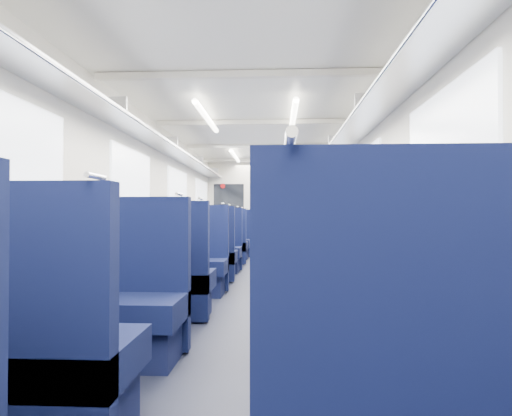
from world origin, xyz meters
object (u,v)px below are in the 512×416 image
seat_15 (304,251)px  seat_19 (298,243)px  seat_4 (9,363)px  seat_17 (301,247)px  seat_7 (344,306)px  seat_5 (390,369)px  bulkhead (264,207)px  seat_14 (212,252)px  seat_12 (201,257)px  seat_8 (158,281)px  seat_9 (327,282)px  end_door (269,216)px  seat_10 (186,266)px  seat_18 (227,243)px  seat_16 (221,246)px  seat_6 (111,307)px  seat_13 (309,258)px  seat_11 (316,267)px

seat_15 → seat_19: same height
seat_4 → seat_17: bearing=76.4°
seat_7 → seat_15: (0.00, 4.57, 0.00)m
seat_5 → bulkhead: bearing=95.4°
seat_14 → seat_19: bearing=55.0°
seat_12 → seat_19: size_ratio=1.00×
seat_4 → seat_8: same height
seat_9 → seat_12: size_ratio=1.00×
end_door → seat_14: 9.31m
seat_17 → seat_19: bearing=90.0°
seat_10 → seat_18: size_ratio=1.00×
seat_12 → seat_16: same height
seat_12 → end_door: bearing=85.4°
seat_7 → seat_16: same height
seat_15 → seat_18: bearing=126.8°
seat_8 → seat_14: 3.43m
seat_9 → seat_10: (-1.66, 1.26, 0.00)m
seat_9 → seat_16: 4.92m
seat_15 → seat_12: bearing=-145.2°
end_door → seat_18: end_door is taller
seat_16 → seat_6: bearing=-90.0°
seat_13 → seat_16: same height
seat_5 → seat_14: same height
seat_9 → bulkhead: bearing=97.4°
seat_5 → seat_15: size_ratio=1.00×
seat_15 → seat_17: (0.00, 1.02, 0.00)m
bulkhead → seat_10: 5.30m
seat_7 → seat_17: size_ratio=1.00×
bulkhead → seat_9: bulkhead is taller
seat_4 → seat_17: 7.06m
seat_12 → seat_16: 2.29m
seat_7 → seat_16: size_ratio=1.00×
seat_11 → seat_14: 2.71m
seat_11 → seat_19: (0.00, 4.51, 0.00)m
seat_10 → seat_16: bearing=90.0°
seat_4 → seat_15: 6.08m
seat_9 → seat_10: size_ratio=1.00×
seat_8 → seat_14: same height
seat_12 → seat_17: size_ratio=1.00×
seat_5 → seat_14: size_ratio=1.00×
seat_4 → seat_15: size_ratio=1.00×
bulkhead → seat_7: (0.83, -7.50, -0.87)m
seat_4 → seat_5: bearing=0.8°
seat_4 → seat_11: (1.66, 3.59, 0.00)m
seat_4 → seat_9: same height
seat_6 → seat_18: same height
seat_6 → seat_12: same height
seat_4 → seat_7: same height
bulkhead → seat_5: 8.83m
seat_16 → seat_17: bearing=-4.1°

